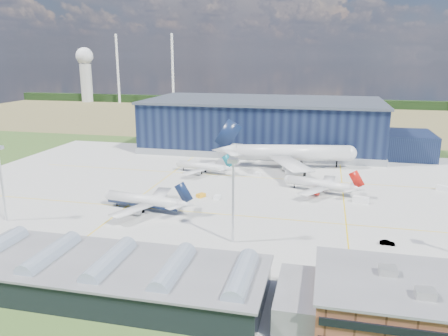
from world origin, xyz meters
The scene contains 24 objects.
ground centered at (0.00, 0.00, 0.00)m, with size 600.00×600.00×0.00m, color #2F501E.
apron centered at (0.00, 10.00, 0.03)m, with size 220.00×160.00×0.08m.
farmland centered at (0.00, 220.00, 0.00)m, with size 600.00×220.00×0.01m, color olive.
treeline centered at (0.00, 300.00, 4.00)m, with size 600.00×8.00×8.00m, color black.
horizon_dressing centered at (-191.30, 294.39, 34.20)m, with size 440.20×18.00×70.00m.
hangar centered at (2.81, 94.80, 11.62)m, with size 145.00×62.00×26.10m.
ops_building centered at (55.01, -60.00, 4.79)m, with size 46.00×23.00×10.90m.
glass_concourse centered at (-6.45, -60.00, 3.69)m, with size 78.00×23.00×8.60m.
light_mast_west centered at (-60.00, -30.00, 15.43)m, with size 2.60×2.60×23.00m.
light_mast_center centered at (10.00, -30.00, 15.43)m, with size 2.60×2.60×23.00m.
airliner_navy centered at (-23.16, -12.00, 5.39)m, with size 33.09×32.37×10.79m, color silver, non-canonical shape.
airliner_red centered at (31.30, 20.13, 4.97)m, with size 30.51×29.85×9.95m, color silver, non-canonical shape.
airliner_widebody centered at (18.53, 54.72, 10.46)m, with size 64.18×62.78×20.93m, color silver, non-canonical shape.
airliner_regional centered at (-17.85, 36.79, 4.54)m, with size 27.86×27.25×9.08m, color silver, non-canonical shape.
gse_tug_a centered at (-22.09, -2.84, 0.77)m, with size 2.25×3.68×1.53m, color orange.
gse_tug_b centered at (-8.93, 4.98, 0.67)m, with size 2.06×3.09×1.34m, color orange.
gse_van_a centered at (45.52, 11.14, 1.14)m, with size 2.28×5.23×2.28m, color white.
gse_cart_a centered at (-2.93, 4.53, 0.65)m, with size 2.00×3.00×1.30m, color white.
gse_van_b centered at (75.99, 32.12, 1.03)m, with size 2.06×4.49×2.06m, color white.
gse_tug_c centered at (19.74, 50.29, 0.69)m, with size 1.96×3.14×1.37m, color orange.
gse_cart_b centered at (6.02, 38.45, 0.65)m, with size 2.00×3.01×1.30m, color white.
gse_van_c centered at (46.51, -46.00, 1.24)m, with size 2.48×5.17×2.48m, color white.
airstair centered at (35.70, -46.00, 1.51)m, with size 1.89×4.71×3.02m, color white.
car_b centered at (49.97, -22.48, 0.64)m, with size 1.35×3.87×1.27m, color #99999E.
Camera 1 is at (32.17, -135.62, 48.36)m, focal length 35.00 mm.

